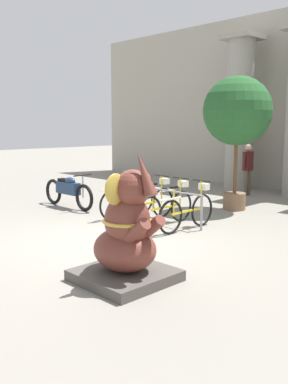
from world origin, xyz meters
The scene contains 11 objects.
ground_plane centered at (0.00, 0.00, 0.00)m, with size 60.00×60.00×0.00m, color gray.
column_left centered at (-2.18, 7.60, 2.62)m, with size 1.16×1.16×5.16m.
bike_rack centered at (-0.56, 1.95, 0.57)m, with size 2.47×0.05×0.77m.
bicycle_0 centered at (-1.49, 1.81, 0.42)m, with size 0.48×1.75×1.03m.
bicycle_1 centered at (-0.87, 1.87, 0.42)m, with size 0.48×1.75×1.03m.
bicycle_2 centered at (-0.24, 1.83, 0.42)m, with size 0.48×1.75×1.03m.
bicycle_3 centered at (0.38, 1.80, 0.42)m, with size 0.48×1.75×1.03m.
elephant_statue centered at (1.73, -1.16, 0.64)m, with size 1.24×1.24×1.90m.
motorcycle centered at (-3.47, 1.42, 0.47)m, with size 2.15×0.55×0.95m.
person_pedestrian centered at (-1.20, 6.64, 0.97)m, with size 0.21×0.47×1.62m.
potted_tree centered at (-0.19, 4.40, 2.50)m, with size 1.77×1.77×3.45m.
Camera 1 is at (6.06, -5.08, 2.21)m, focal length 40.00 mm.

